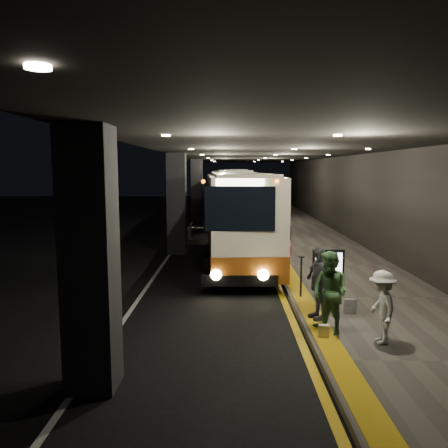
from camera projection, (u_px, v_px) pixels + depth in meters
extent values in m
plane|color=black|center=(207.00, 275.00, 15.39)|extent=(90.00, 90.00, 0.00)
cube|color=silver|center=(174.00, 249.00, 20.37)|extent=(0.12, 50.00, 0.01)
cube|color=gold|center=(262.00, 249.00, 20.32)|extent=(0.18, 50.00, 0.01)
cube|color=#514C44|center=(314.00, 248.00, 20.28)|extent=(4.50, 50.00, 0.15)
cube|color=gold|center=(273.00, 246.00, 20.30)|extent=(0.50, 50.00, 0.01)
cube|color=black|center=(365.00, 185.00, 19.89)|extent=(0.10, 50.00, 6.00)
cube|color=black|center=(90.00, 260.00, 7.20)|extent=(0.80, 0.80, 4.40)
cube|color=black|center=(177.00, 204.00, 19.10)|extent=(0.80, 0.80, 4.40)
cube|color=black|center=(197.00, 190.00, 31.01)|extent=(0.80, 0.80, 4.40)
cube|color=black|center=(267.00, 149.00, 19.75)|extent=(9.00, 50.00, 0.40)
cube|color=beige|center=(237.00, 213.00, 17.83)|extent=(2.89, 11.00, 3.08)
cube|color=#974B16|center=(236.00, 241.00, 17.97)|extent=(2.91, 11.02, 0.82)
cube|color=black|center=(240.00, 209.00, 12.31)|extent=(2.00, 0.17, 1.27)
cube|color=black|center=(240.00, 280.00, 12.65)|extent=(2.23, 0.38, 0.32)
cylinder|color=black|center=(208.00, 267.00, 14.60)|extent=(0.25, 0.91, 0.91)
cylinder|color=black|center=(268.00, 267.00, 14.58)|extent=(0.25, 0.91, 0.91)
cylinder|color=black|center=(215.00, 235.00, 21.62)|extent=(0.25, 0.91, 0.91)
cylinder|color=black|center=(256.00, 235.00, 21.59)|extent=(0.25, 0.91, 0.91)
sphere|color=#FFEAA5|center=(216.00, 275.00, 12.55)|extent=(0.33, 0.33, 0.33)
sphere|color=#FFEAA5|center=(263.00, 275.00, 12.53)|extent=(0.33, 0.33, 0.33)
cube|color=#FFF2BF|center=(240.00, 182.00, 12.21)|extent=(1.36, 0.13, 0.20)
cube|color=beige|center=(230.00, 194.00, 30.45)|extent=(2.97, 11.26, 3.16)
cube|color=#974B16|center=(230.00, 211.00, 30.59)|extent=(2.99, 11.28, 0.84)
cube|color=black|center=(231.00, 188.00, 24.80)|extent=(2.04, 0.18, 1.30)
cube|color=black|center=(231.00, 225.00, 25.15)|extent=(2.29, 0.38, 0.33)
cylinder|color=black|center=(214.00, 222.00, 27.14)|extent=(0.26, 0.93, 0.93)
cylinder|color=black|center=(247.00, 222.00, 27.12)|extent=(0.26, 0.93, 0.93)
cylinder|color=black|center=(217.00, 211.00, 34.33)|extent=(0.26, 0.93, 0.93)
cylinder|color=black|center=(243.00, 211.00, 34.31)|extent=(0.26, 0.93, 0.93)
cube|color=beige|center=(232.00, 186.00, 44.20)|extent=(3.07, 11.51, 3.23)
cube|color=#974B16|center=(232.00, 198.00, 44.35)|extent=(3.09, 11.54, 0.85)
cube|color=black|center=(233.00, 181.00, 38.43)|extent=(2.09, 0.19, 1.33)
cube|color=black|center=(232.00, 205.00, 38.78)|extent=(2.34, 0.39, 0.33)
cylinder|color=black|center=(221.00, 204.00, 40.82)|extent=(0.27, 0.95, 0.95)
cylinder|color=black|center=(244.00, 204.00, 40.80)|extent=(0.27, 0.95, 0.95)
cylinder|color=black|center=(222.00, 199.00, 48.17)|extent=(0.27, 0.95, 0.95)
cylinder|color=black|center=(241.00, 199.00, 48.14)|extent=(0.27, 0.95, 0.95)
imported|color=#D96597|center=(287.00, 247.00, 15.77)|extent=(0.50, 0.63, 1.51)
imported|color=#416F3D|center=(330.00, 293.00, 9.43)|extent=(0.93, 1.02, 1.79)
imported|color=silver|center=(382.00, 307.00, 8.88)|extent=(0.48, 0.99, 1.51)
imported|color=#444347|center=(319.00, 283.00, 10.30)|extent=(0.85, 1.14, 1.75)
cube|color=black|center=(350.00, 306.00, 10.83)|extent=(0.30, 0.14, 0.35)
cube|color=silver|center=(324.00, 331.00, 9.24)|extent=(0.24, 0.16, 0.28)
cylinder|color=black|center=(327.00, 302.00, 10.66)|extent=(0.08, 0.08, 0.63)
cube|color=black|center=(328.00, 270.00, 10.56)|extent=(0.77, 0.12, 0.99)
cube|color=white|center=(328.00, 270.00, 10.50)|extent=(0.65, 0.04, 0.86)
cylinder|color=black|center=(301.00, 277.00, 12.13)|extent=(0.05, 0.05, 1.15)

